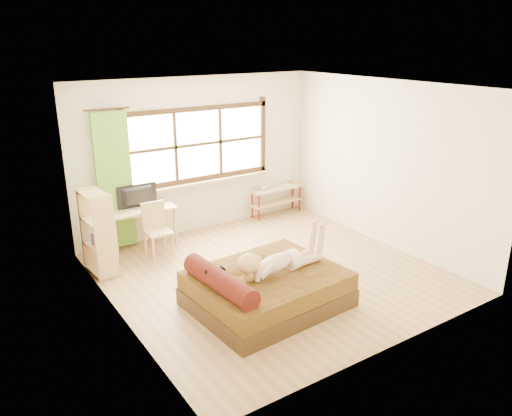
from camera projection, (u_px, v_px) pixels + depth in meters
floor at (271, 273)px, 7.37m from camera, size 4.50×4.50×0.00m
ceiling at (274, 86)px, 6.49m from camera, size 4.50×4.50×0.00m
wall_back at (198, 155)px, 8.70m from camera, size 4.50×0.00×4.50m
wall_front at (398, 237)px, 5.15m from camera, size 4.50×0.00×4.50m
wall_left at (113, 216)px, 5.76m from camera, size 0.00×4.50×4.50m
wall_right at (385, 164)px, 8.10m from camera, size 0.00×4.50×4.50m
window at (199, 147)px, 8.63m from camera, size 2.80×0.16×1.46m
curtain at (114, 181)px, 7.87m from camera, size 0.55×0.10×2.20m
bed at (264, 289)px, 6.40m from camera, size 1.95×1.61×0.71m
woman at (280, 251)px, 6.31m from camera, size 1.32×0.46×0.56m
kitten at (214, 276)px, 6.03m from camera, size 0.29×0.13×0.22m
desk at (141, 214)px, 8.08m from camera, size 1.10×0.51×0.69m
monitor at (138, 197)px, 8.02m from camera, size 0.66×0.09×0.38m
chair at (156, 226)px, 7.87m from camera, size 0.39×0.39×0.86m
pipe_shelf at (277, 195)px, 9.69m from camera, size 1.11×0.32×0.62m
cup at (264, 188)px, 9.47m from camera, size 0.13×0.13×0.10m
book at (285, 186)px, 9.74m from camera, size 0.17×0.23×0.02m
bookshelf at (98, 233)px, 7.19m from camera, size 0.36×0.57×1.25m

